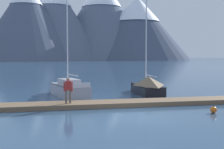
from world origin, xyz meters
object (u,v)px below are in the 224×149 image
Objects in this scene: sailboat_second_berth at (68,89)px; mooring_buoy_channel_marker at (213,110)px; sailboat_mid_dock_port at (147,85)px; person_on_dock at (68,89)px.

sailboat_second_berth reaches higher than mooring_buoy_channel_marker.
sailboat_mid_dock_port is (7.00, -0.31, 0.14)m from sailboat_second_berth.
person_on_dock is at bearing -143.94° from sailboat_mid_dock_port.
mooring_buoy_channel_marker is (8.18, -3.90, -1.06)m from person_on_dock.
person_on_dock is at bearing -95.55° from sailboat_second_berth.
sailboat_second_berth is at bearing 177.48° from sailboat_mid_dock_port.
sailboat_second_berth reaches higher than sailboat_mid_dock_port.
person_on_dock is 9.12m from mooring_buoy_channel_marker.
sailboat_mid_dock_port is 9.45m from mooring_buoy_channel_marker.
mooring_buoy_channel_marker is (0.61, -9.42, -0.56)m from sailboat_mid_dock_port.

